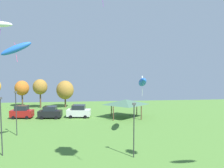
% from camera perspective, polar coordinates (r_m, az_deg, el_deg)
% --- Properties ---
extents(kite_flying_2, '(3.34, 1.02, 2.09)m').
position_cam_1_polar(kite_flying_2, '(30.14, -29.42, 14.68)').
color(kite_flying_2, white).
extents(kite_flying_8, '(3.63, 1.64, 2.64)m').
position_cam_1_polar(kite_flying_8, '(25.82, -25.66, 9.12)').
color(kite_flying_8, blue).
extents(kite_flying_9, '(1.68, 4.80, 2.98)m').
position_cam_1_polar(kite_flying_9, '(29.05, 8.67, 0.49)').
color(kite_flying_9, blue).
extents(parked_car_leftmost, '(4.28, 2.22, 2.48)m').
position_cam_1_polar(parked_car_leftmost, '(42.63, -24.34, -7.31)').
color(parked_car_leftmost, maroon).
rests_on(parked_car_leftmost, ground).
extents(parked_car_second_from_left, '(4.47, 2.31, 2.36)m').
position_cam_1_polar(parked_car_second_from_left, '(40.70, -17.25, -7.73)').
color(parked_car_second_from_left, black).
rests_on(parked_car_second_from_left, ground).
extents(parked_car_third_from_left, '(4.71, 2.40, 2.48)m').
position_cam_1_polar(parked_car_third_from_left, '(40.08, -9.49, -7.70)').
color(parked_car_third_from_left, silver).
rests_on(parked_car_third_from_left, ground).
extents(park_pavilion, '(6.83, 4.98, 3.60)m').
position_cam_1_polar(park_pavilion, '(39.14, 3.95, -5.16)').
color(park_pavilion, brown).
rests_on(park_pavilion, ground).
extents(light_post_0, '(0.36, 0.20, 6.39)m').
position_cam_1_polar(light_post_0, '(31.65, -25.72, -6.91)').
color(light_post_0, '#2D2D33').
rests_on(light_post_0, ground).
extents(light_post_1, '(0.36, 0.20, 5.95)m').
position_cam_1_polar(light_post_1, '(21.90, 6.28, -12.03)').
color(light_post_1, '#2D2D33').
rests_on(light_post_1, ground).
extents(light_post_2, '(0.36, 0.20, 6.51)m').
position_cam_1_polar(light_post_2, '(25.16, -29.11, -9.72)').
color(light_post_2, '#2D2D33').
rests_on(light_post_2, ground).
extents(treeline_tree_1, '(3.43, 3.43, 6.61)m').
position_cam_1_polar(treeline_tree_1, '(55.08, -24.33, -1.09)').
color(treeline_tree_1, brown).
rests_on(treeline_tree_1, ground).
extents(treeline_tree_2, '(3.40, 3.40, 7.06)m').
position_cam_1_polar(treeline_tree_2, '(51.46, -19.85, -0.80)').
color(treeline_tree_2, brown).
rests_on(treeline_tree_2, ground).
extents(treeline_tree_3, '(4.21, 4.21, 6.65)m').
position_cam_1_polar(treeline_tree_3, '(50.71, -13.25, -1.68)').
color(treeline_tree_3, brown).
rests_on(treeline_tree_3, ground).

